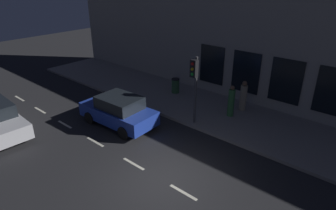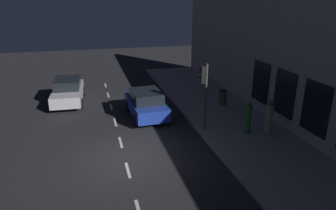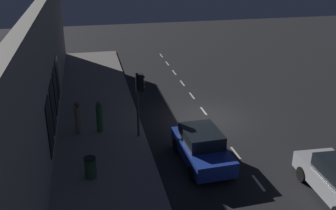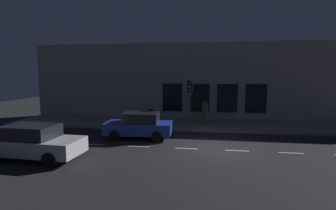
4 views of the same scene
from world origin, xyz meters
name	(u,v)px [view 2 (image 2 of 4)]	position (x,y,z in m)	size (l,w,h in m)	color
ground_plane	(125,158)	(0.00, 0.00, 0.00)	(60.00, 60.00, 0.00)	#232326
sidewalk	(254,141)	(6.25, 0.00, 0.07)	(4.50, 32.00, 0.15)	gray
building_facade	(309,73)	(8.80, 0.00, 3.28)	(0.65, 32.00, 6.57)	gray
lane_centre_line	(128,170)	(0.00, -1.00, 0.00)	(0.12, 27.20, 0.01)	beige
traffic_light	(204,83)	(4.23, 1.72, 2.62)	(0.46, 0.32, 3.44)	#424244
parked_car_0	(68,91)	(-2.63, 8.45, 0.79)	(2.06, 4.43, 1.58)	#B7B7BC
parked_car_1	(146,104)	(1.86, 4.65, 0.79)	(2.05, 4.12, 1.58)	#1E389E
pedestrian_0	(269,117)	(7.34, 0.60, 0.93)	(0.43, 0.43, 1.69)	gray
pedestrian_1	(248,118)	(6.25, 0.73, 0.94)	(0.37, 0.37, 1.71)	#336B38
trash_bin	(223,97)	(6.87, 5.06, 0.62)	(0.52, 0.52, 0.93)	#2D5633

